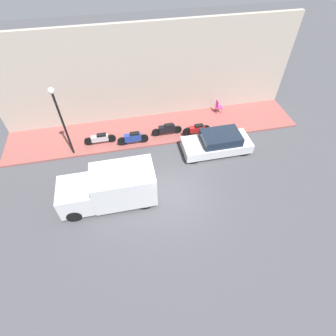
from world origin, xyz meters
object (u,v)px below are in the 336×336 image
at_px(cafe_chair, 218,106).
at_px(motorcycle_black, 167,129).
at_px(parked_car, 218,143).
at_px(streetlamp, 59,113).
at_px(motorcycle_red, 197,129).
at_px(delivery_van, 109,188).
at_px(motorcycle_blue, 133,138).
at_px(scooter_silver, 100,138).

bearing_deg(cafe_chair, motorcycle_black, 112.43).
xyz_separation_m(parked_car, streetlamp, (1.49, 8.66, 2.40)).
bearing_deg(motorcycle_red, streetlamp, 90.92).
bearing_deg(delivery_van, motorcycle_blue, -21.56).
xyz_separation_m(delivery_van, motorcycle_black, (4.50, -3.85, -0.49)).
bearing_deg(scooter_silver, motorcycle_red, -93.68).
relative_size(delivery_van, motorcycle_black, 2.39).
relative_size(motorcycle_red, cafe_chair, 1.92).
height_order(motorcycle_red, motorcycle_black, motorcycle_black).
distance_m(motorcycle_red, cafe_chair, 2.97).
bearing_deg(motorcycle_black, cafe_chair, -67.57).
bearing_deg(motorcycle_black, motorcycle_red, -101.61).
distance_m(motorcycle_blue, motorcycle_black, 2.29).
distance_m(delivery_van, streetlamp, 4.92).
distance_m(delivery_van, cafe_chair, 10.02).
distance_m(parked_car, motorcycle_black, 3.38).
distance_m(scooter_silver, streetlamp, 3.06).
bearing_deg(motorcycle_blue, cafe_chair, -71.43).
relative_size(delivery_van, motorcycle_red, 2.57).
xyz_separation_m(motorcycle_red, motorcycle_blue, (-0.06, 4.13, 0.04)).
height_order(scooter_silver, motorcycle_red, motorcycle_red).
xyz_separation_m(motorcycle_red, cafe_chair, (2.05, -2.15, 0.12)).
bearing_deg(parked_car, motorcycle_red, 27.48).
relative_size(parked_car, delivery_van, 0.87).
xyz_separation_m(scooter_silver, streetlamp, (-0.52, 1.67, 2.51)).
bearing_deg(motorcycle_black, parked_car, -126.28).
distance_m(parked_car, streetlamp, 9.11).
bearing_deg(parked_car, motorcycle_black, 53.72).
distance_m(motorcycle_black, cafe_chair, 4.36).
relative_size(motorcycle_red, motorcycle_blue, 0.95).
bearing_deg(scooter_silver, parked_car, -106.02).
bearing_deg(delivery_van, parked_car, -69.14).
relative_size(motorcycle_blue, cafe_chair, 2.03).
xyz_separation_m(parked_car, motorcycle_red, (1.61, 0.84, -0.09)).
relative_size(streetlamp, cafe_chair, 4.60).
relative_size(parked_car, cafe_chair, 4.31).
relative_size(delivery_van, streetlamp, 1.07).
xyz_separation_m(delivery_van, streetlamp, (3.99, 2.08, 1.98)).
xyz_separation_m(scooter_silver, cafe_chair, (1.66, -8.30, 0.14)).
bearing_deg(delivery_van, cafe_chair, -51.97).
height_order(parked_car, delivery_van, delivery_van).
distance_m(delivery_van, scooter_silver, 4.56).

